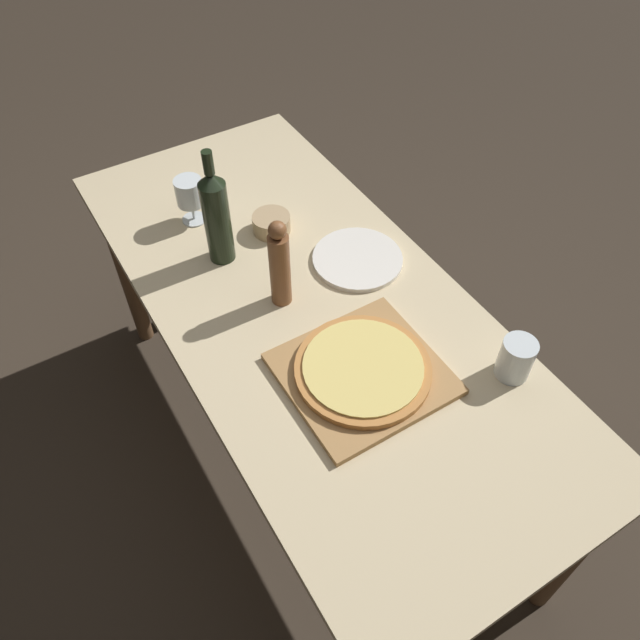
% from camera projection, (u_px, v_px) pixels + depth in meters
% --- Properties ---
extents(ground_plane, '(12.00, 12.00, 0.00)m').
position_uv_depth(ground_plane, '(312.00, 445.00, 2.22)').
color(ground_plane, '#382D23').
extents(dining_table, '(0.75, 1.71, 0.75)m').
position_uv_depth(dining_table, '(310.00, 325.00, 1.72)').
color(dining_table, '#CCB78E').
rests_on(dining_table, ground_plane).
extents(cutting_board, '(0.36, 0.34, 0.02)m').
position_uv_depth(cutting_board, '(362.00, 374.00, 1.48)').
color(cutting_board, '#A87A47').
rests_on(cutting_board, dining_table).
extents(pizza, '(0.32, 0.32, 0.02)m').
position_uv_depth(pizza, '(363.00, 368.00, 1.46)').
color(pizza, '#BC7A3D').
rests_on(pizza, cutting_board).
extents(wine_bottle, '(0.07, 0.07, 0.34)m').
position_uv_depth(wine_bottle, '(216.00, 216.00, 1.65)').
color(wine_bottle, black).
rests_on(wine_bottle, dining_table).
extents(pepper_mill, '(0.05, 0.05, 0.26)m').
position_uv_depth(pepper_mill, '(280.00, 265.00, 1.56)').
color(pepper_mill, brown).
rests_on(pepper_mill, dining_table).
extents(wine_glass, '(0.08, 0.08, 0.14)m').
position_uv_depth(wine_glass, '(190.00, 193.00, 1.79)').
color(wine_glass, silver).
rests_on(wine_glass, dining_table).
extents(small_bowl, '(0.11, 0.11, 0.05)m').
position_uv_depth(small_bowl, '(271.00, 223.00, 1.81)').
color(small_bowl, tan).
rests_on(small_bowl, dining_table).
extents(drinking_tumbler, '(0.08, 0.08, 0.11)m').
position_uv_depth(drinking_tumbler, '(516.00, 359.00, 1.45)').
color(drinking_tumbler, silver).
rests_on(drinking_tumbler, dining_table).
extents(dinner_plate, '(0.25, 0.25, 0.01)m').
position_uv_depth(dinner_plate, '(357.00, 259.00, 1.74)').
color(dinner_plate, silver).
rests_on(dinner_plate, dining_table).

